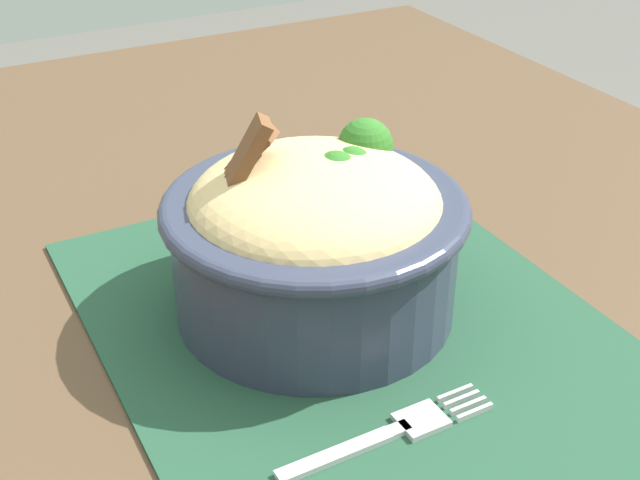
% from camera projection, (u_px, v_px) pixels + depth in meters
% --- Properties ---
extents(table, '(1.22, 0.90, 0.70)m').
position_uv_depth(table, '(332.00, 402.00, 0.58)').
color(table, '#4C3826').
rests_on(table, ground_plane).
extents(placemat, '(0.40, 0.30, 0.00)m').
position_uv_depth(placemat, '(356.00, 332.00, 0.55)').
color(placemat, '#1E422D').
rests_on(placemat, table).
extents(bowl, '(0.19, 0.19, 0.14)m').
position_uv_depth(bowl, '(320.00, 231.00, 0.54)').
color(bowl, '#2D3347').
rests_on(bowl, placemat).
extents(fork, '(0.02, 0.13, 0.00)m').
position_uv_depth(fork, '(396.00, 431.00, 0.46)').
color(fork, '#B2B2B2').
rests_on(fork, placemat).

